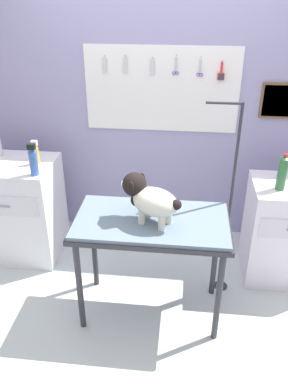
% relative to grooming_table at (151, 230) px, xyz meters
% --- Properties ---
extents(ground, '(4.40, 4.00, 0.04)m').
position_rel_grooming_table_xyz_m(ground, '(-0.06, -0.10, -0.76)').
color(ground, silver).
extents(rear_wall_panel, '(4.00, 0.11, 2.30)m').
position_rel_grooming_table_xyz_m(rear_wall_panel, '(-0.05, 1.18, 0.41)').
color(rear_wall_panel, '#9791BC').
rests_on(rear_wall_panel, ground).
extents(grooming_table, '(1.09, 0.58, 0.83)m').
position_rel_grooming_table_xyz_m(grooming_table, '(0.00, 0.00, 0.00)').
color(grooming_table, '#2D2D33').
rests_on(grooming_table, ground).
extents(grooming_arm, '(0.30, 0.11, 1.58)m').
position_rel_grooming_table_xyz_m(grooming_arm, '(0.55, 0.31, -0.01)').
color(grooming_arm, '#2D2D33').
rests_on(grooming_arm, ground).
extents(dog, '(0.45, 0.33, 0.33)m').
position_rel_grooming_table_xyz_m(dog, '(-0.02, -0.02, 0.26)').
color(dog, silver).
rests_on(dog, grooming_table).
extents(counter_left, '(0.80, 0.58, 0.91)m').
position_rel_grooming_table_xyz_m(counter_left, '(-1.30, 0.62, -0.29)').
color(counter_left, white).
rests_on(counter_left, ground).
extents(cabinet_right, '(0.68, 0.54, 0.86)m').
position_rel_grooming_table_xyz_m(cabinet_right, '(1.10, 0.56, -0.31)').
color(cabinet_right, white).
rests_on(cabinet_right, ground).
extents(conditioner_bottle, '(0.07, 0.07, 0.26)m').
position_rel_grooming_table_xyz_m(conditioner_bottle, '(-0.97, 0.43, 0.28)').
color(conditioner_bottle, '#3E66B3').
rests_on(conditioner_bottle, counter_left).
extents(shampoo_bottle, '(0.05, 0.05, 0.21)m').
position_rel_grooming_table_xyz_m(shampoo_bottle, '(-1.03, 0.63, 0.25)').
color(shampoo_bottle, gold).
rests_on(shampoo_bottle, counter_left).
extents(soda_bottle, '(0.07, 0.07, 0.29)m').
position_rel_grooming_table_xyz_m(soda_bottle, '(0.94, 0.49, 0.25)').
color(soda_bottle, '#306838').
rests_on(soda_bottle, cabinet_right).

